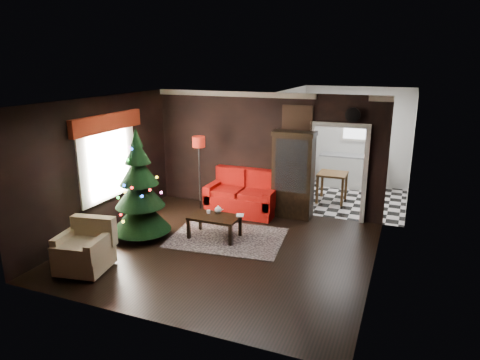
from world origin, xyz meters
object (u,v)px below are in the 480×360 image
at_px(curio_cabinet, 293,177).
at_px(armchair, 83,246).
at_px(coffee_table, 215,227).
at_px(wall_clock, 353,115).
at_px(floor_lamp, 200,176).
at_px(christmas_tree, 139,188).
at_px(loveseat, 242,193).
at_px(kitchen_table, 332,187).
at_px(teapot, 218,210).

bearing_deg(curio_cabinet, armchair, -123.54).
bearing_deg(coffee_table, wall_clock, 40.24).
distance_m(floor_lamp, wall_clock, 3.78).
distance_m(christmas_tree, coffee_table, 1.69).
distance_m(coffee_table, wall_clock, 3.74).
xyz_separation_m(loveseat, kitchen_table, (1.80, 1.65, -0.12)).
distance_m(coffee_table, teapot, 0.36).
xyz_separation_m(coffee_table, wall_clock, (2.33, 1.98, 2.14)).
bearing_deg(teapot, curio_cabinet, 54.60).
relative_size(teapot, wall_clock, 0.51).
bearing_deg(coffee_table, armchair, -124.57).
bearing_deg(curio_cabinet, loveseat, -169.17).
relative_size(teapot, kitchen_table, 0.22).
bearing_deg(christmas_tree, wall_clock, 34.07).
bearing_deg(coffee_table, kitchen_table, 61.04).
relative_size(loveseat, armchair, 2.01).
bearing_deg(floor_lamp, loveseat, 5.54).
bearing_deg(kitchen_table, curio_cabinet, -114.44).
distance_m(floor_lamp, christmas_tree, 2.04).
height_order(armchair, wall_clock, wall_clock).
bearing_deg(armchair, floor_lamp, 73.95).
bearing_deg(wall_clock, christmas_tree, -145.93).
distance_m(loveseat, armchair, 3.97).
bearing_deg(loveseat, floor_lamp, -174.46).
bearing_deg(kitchen_table, floor_lamp, -148.53).
height_order(loveseat, wall_clock, wall_clock).
xyz_separation_m(curio_cabinet, armchair, (-2.60, -3.92, -0.49)).
relative_size(loveseat, coffee_table, 1.71).
distance_m(curio_cabinet, floor_lamp, 2.24).
xyz_separation_m(curio_cabinet, teapot, (-1.14, -1.60, -0.41)).
distance_m(curio_cabinet, kitchen_table, 1.67).
bearing_deg(wall_clock, curio_cabinet, -171.47).
bearing_deg(christmas_tree, coffee_table, 21.26).
bearing_deg(floor_lamp, armchair, -96.08).
distance_m(teapot, kitchen_table, 3.53).
bearing_deg(armchair, teapot, 47.82).
relative_size(curio_cabinet, coffee_table, 1.91).
distance_m(curio_cabinet, coffee_table, 2.24).
bearing_deg(coffee_table, teapot, 91.55).
height_order(loveseat, teapot, loveseat).
xyz_separation_m(loveseat, curio_cabinet, (1.15, 0.22, 0.45)).
bearing_deg(coffee_table, floor_lamp, 126.26).
height_order(curio_cabinet, armchair, curio_cabinet).
relative_size(coffee_table, wall_clock, 3.11).
height_order(floor_lamp, armchair, floor_lamp).
height_order(teapot, wall_clock, wall_clock).
bearing_deg(curio_cabinet, kitchen_table, 65.56).
xyz_separation_m(armchair, wall_clock, (3.80, 4.10, 1.92)).
bearing_deg(coffee_table, christmas_tree, -158.74).
relative_size(christmas_tree, kitchen_table, 3.00).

